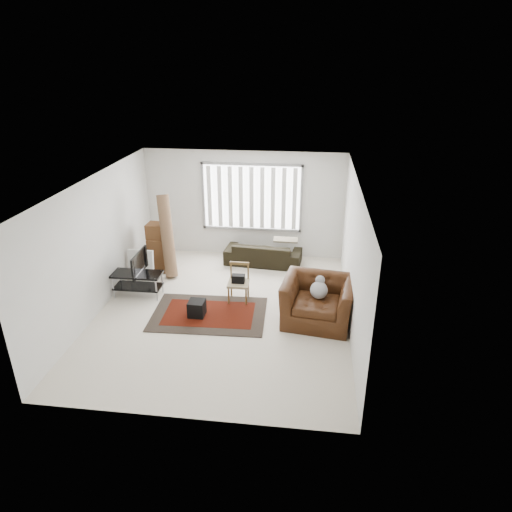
{
  "coord_description": "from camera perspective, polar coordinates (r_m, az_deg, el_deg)",
  "views": [
    {
      "loc": [
        1.66,
        -7.9,
        4.79
      ],
      "look_at": [
        0.61,
        0.52,
        1.05
      ],
      "focal_mm": 32.0,
      "sensor_mm": 36.0,
      "label": 1
    }
  ],
  "objects": [
    {
      "name": "room",
      "position": [
        9.08,
        -3.63,
        4.26
      ],
      "size": [
        6.0,
        6.02,
        2.71
      ],
      "color": "beige",
      "rests_on": "ground"
    },
    {
      "name": "persian_rug",
      "position": [
        9.32,
        -5.88,
        -7.2
      ],
      "size": [
        2.32,
        1.59,
        0.02
      ],
      "color": "black",
      "rests_on": "ground"
    },
    {
      "name": "tv_stand",
      "position": [
        10.12,
        -14.59,
        -2.85
      ],
      "size": [
        1.05,
        0.47,
        0.53
      ],
      "color": "black",
      "rests_on": "ground"
    },
    {
      "name": "tv",
      "position": [
        9.96,
        -14.82,
        -0.84
      ],
      "size": [
        0.11,
        0.85,
        0.49
      ],
      "primitive_type": "imported",
      "rotation": [
        0.0,
        0.0,
        1.57
      ],
      "color": "black",
      "rests_on": "tv_stand"
    },
    {
      "name": "subwoofer",
      "position": [
        9.21,
        -7.42,
        -6.49
      ],
      "size": [
        0.32,
        0.32,
        0.32
      ],
      "primitive_type": "cube",
      "rotation": [
        0.0,
        0.0,
        -0.02
      ],
      "color": "black",
      "rests_on": "persian_rug"
    },
    {
      "name": "moving_boxes",
      "position": [
        11.15,
        -12.14,
        0.88
      ],
      "size": [
        0.5,
        0.46,
        1.18
      ],
      "color": "#56351B",
      "rests_on": "ground"
    },
    {
      "name": "white_flatpack",
      "position": [
        10.76,
        -14.16,
        -1.19
      ],
      "size": [
        0.6,
        0.19,
        0.76
      ],
      "primitive_type": "cube",
      "rotation": [
        -0.12,
        0.0,
        -0.04
      ],
      "color": "silver",
      "rests_on": "ground"
    },
    {
      "name": "rolled_rug",
      "position": [
        10.77,
        -11.04,
        2.48
      ],
      "size": [
        0.61,
        0.85,
        1.91
      ],
      "primitive_type": "cylinder",
      "rotation": [
        -0.28,
        0.0,
        0.45
      ],
      "color": "brown",
      "rests_on": "ground"
    },
    {
      "name": "sofa",
      "position": [
        11.31,
        0.91,
        0.75
      ],
      "size": [
        1.94,
        0.97,
        0.72
      ],
      "primitive_type": "imported",
      "rotation": [
        0.0,
        0.0,
        3.06
      ],
      "color": "black",
      "rests_on": "ground"
    },
    {
      "name": "side_chair",
      "position": [
        9.58,
        -2.2,
        -3.15
      ],
      "size": [
        0.44,
        0.44,
        0.81
      ],
      "rotation": [
        0.0,
        0.0,
        0.02
      ],
      "color": "#877858",
      "rests_on": "ground"
    },
    {
      "name": "armchair",
      "position": [
        8.9,
        7.76,
        -5.24
      ],
      "size": [
        1.49,
        1.35,
        1.0
      ],
      "rotation": [
        0.0,
        0.0,
        -0.14
      ],
      "color": "#3B1D0C",
      "rests_on": "ground"
    }
  ]
}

